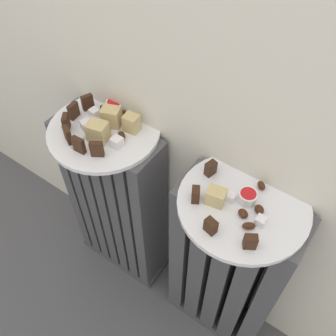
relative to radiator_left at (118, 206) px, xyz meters
name	(u,v)px	position (x,y,z in m)	size (l,w,h in m)	color
radiator_left	(118,206)	(0.00, 0.00, 0.00)	(0.32, 0.13, 0.65)	#47474C
radiator_right	(225,272)	(0.39, 0.00, 0.00)	(0.32, 0.13, 0.65)	#47474C
plate_left	(104,130)	(0.00, 0.00, 0.34)	(0.29, 0.29, 0.01)	white
plate_right	(244,204)	(0.39, 0.00, 0.34)	(0.29, 0.29, 0.01)	white
dark_cake_slice_left_0	(88,102)	(-0.08, 0.04, 0.36)	(0.03, 0.01, 0.04)	#382114
dark_cake_slice_left_1	(73,111)	(-0.09, -0.01, 0.36)	(0.03, 0.01, 0.04)	#382114
dark_cake_slice_left_2	(66,123)	(-0.07, -0.05, 0.36)	(0.03, 0.01, 0.04)	#382114
dark_cake_slice_left_3	(68,135)	(-0.04, -0.08, 0.36)	(0.03, 0.01, 0.04)	#382114
dark_cake_slice_left_4	(79,145)	(0.01, -0.09, 0.36)	(0.03, 0.01, 0.04)	#382114
dark_cake_slice_left_5	(97,149)	(0.05, -0.08, 0.36)	(0.03, 0.01, 0.04)	#382114
marble_cake_slice_left_0	(98,131)	(0.01, -0.03, 0.37)	(0.05, 0.04, 0.05)	tan
marble_cake_slice_left_1	(111,117)	(0.01, 0.02, 0.37)	(0.05, 0.03, 0.05)	tan
marble_cake_slice_left_2	(132,123)	(0.06, 0.04, 0.37)	(0.04, 0.03, 0.05)	tan
turkish_delight_left_0	(86,125)	(-0.04, -0.02, 0.35)	(0.02, 0.02, 0.02)	white
turkish_delight_left_1	(129,118)	(0.03, 0.06, 0.35)	(0.02, 0.02, 0.02)	white
turkish_delight_left_2	(94,113)	(-0.05, 0.02, 0.35)	(0.02, 0.02, 0.02)	white
turkish_delight_left_3	(117,142)	(0.07, -0.03, 0.36)	(0.03, 0.03, 0.03)	white
medjool_date_left_0	(104,108)	(-0.04, 0.05, 0.35)	(0.03, 0.02, 0.02)	#3D1E0F
medjool_date_left_1	(127,111)	(0.01, 0.08, 0.35)	(0.03, 0.01, 0.02)	#3D1E0F
medjool_date_left_2	(122,135)	(0.06, 0.00, 0.35)	(0.03, 0.02, 0.02)	#3D1E0F
jam_bowl_left	(115,105)	(-0.02, 0.07, 0.36)	(0.05, 0.05, 0.03)	white
dark_cake_slice_right_0	(211,168)	(0.29, 0.03, 0.36)	(0.03, 0.02, 0.04)	#382114
dark_cake_slice_right_1	(196,195)	(0.30, -0.05, 0.36)	(0.03, 0.02, 0.04)	#382114
dark_cake_slice_right_2	(211,226)	(0.37, -0.10, 0.36)	(0.03, 0.02, 0.04)	#382114
dark_cake_slice_right_3	(250,242)	(0.45, -0.09, 0.36)	(0.03, 0.02, 0.04)	#382114
marble_cake_slice_right_0	(216,197)	(0.34, -0.03, 0.36)	(0.04, 0.03, 0.04)	tan
turkish_delight_right_0	(231,197)	(0.37, -0.01, 0.35)	(0.02, 0.02, 0.02)	white
turkish_delight_right_1	(261,221)	(0.44, -0.03, 0.35)	(0.02, 0.02, 0.02)	white
medjool_date_right_0	(261,186)	(0.41, 0.06, 0.35)	(0.02, 0.01, 0.02)	#3D1E0F
medjool_date_right_1	(249,226)	(0.43, -0.05, 0.35)	(0.03, 0.02, 0.02)	#3D1E0F
medjool_date_right_2	(243,213)	(0.41, -0.03, 0.35)	(0.02, 0.02, 0.01)	#3D1E0F
medjool_date_right_3	(259,209)	(0.43, 0.00, 0.35)	(0.02, 0.02, 0.02)	#3D1E0F
jam_bowl_right	(248,197)	(0.40, 0.01, 0.36)	(0.04, 0.04, 0.03)	white
fork	(89,134)	(-0.02, -0.04, 0.34)	(0.02, 0.11, 0.00)	#B7B7BC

